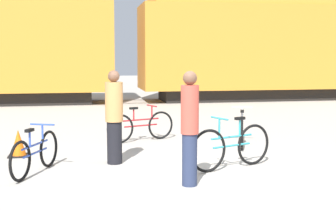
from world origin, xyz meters
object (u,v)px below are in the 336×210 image
bicycle_maroon (141,126)px  person_in_tan (114,117)px  bicycle_blue (35,153)px  bicycle_silver (242,129)px  person_in_red (190,127)px  traffic_cone (18,144)px  bicycle_teal (232,146)px  freight_train (127,34)px

bicycle_maroon → person_in_tan: size_ratio=0.95×
bicycle_maroon → person_in_tan: person_in_tan is taller
bicycle_blue → bicycle_silver: bearing=22.7°
person_in_tan → bicycle_blue: bearing=-71.0°
bicycle_blue → person_in_red: size_ratio=0.89×
person_in_red → traffic_cone: 4.07m
bicycle_teal → bicycle_silver: (0.92, 2.08, -0.04)m
person_in_tan → bicycle_maroon: bearing=158.9°
bicycle_maroon → traffic_cone: (-2.67, -1.24, -0.11)m
bicycle_maroon → person_in_red: size_ratio=0.93×
freight_train → bicycle_blue: size_ratio=15.42×
bicycle_teal → person_in_tan: person_in_tan is taller
freight_train → traffic_cone: (-3.24, -10.86, -2.73)m
freight_train → person_in_red: (-0.29, -13.59, -2.05)m
bicycle_blue → person_in_tan: (1.40, 0.53, 0.53)m
freight_train → person_in_red: size_ratio=13.75×
bicycle_teal → person_in_tan: 2.26m
person_in_tan → traffic_cone: person_in_tan is taller
traffic_cone → bicycle_silver: bearing=3.6°
bicycle_maroon → traffic_cone: bearing=-155.0°
bicycle_silver → bicycle_blue: (-4.39, -1.83, -0.01)m
freight_train → traffic_cone: 11.66m
bicycle_silver → bicycle_maroon: 2.40m
bicycle_blue → traffic_cone: 1.60m
person_in_tan → freight_train: bearing=171.7°
bicycle_silver → traffic_cone: bicycle_silver is taller
bicycle_teal → person_in_tan: bearing=159.4°
person_in_tan → bicycle_teal: bearing=67.5°
freight_train → person_in_tan: 12.11m
bicycle_teal → person_in_red: person_in_red is taller
bicycle_silver → bicycle_maroon: bicycle_silver is taller
bicycle_silver → bicycle_blue: size_ratio=1.02×
bicycle_teal → bicycle_maroon: bearing=113.1°
person_in_tan → traffic_cone: bearing=-119.5°
bicycle_silver → person_in_red: 3.64m
freight_train → bicycle_teal: 12.91m
bicycle_maroon → traffic_cone: size_ratio=3.06×
freight_train → bicycle_teal: bearing=-86.8°
bicycle_blue → person_in_tan: 1.59m
bicycle_silver → person_in_red: bearing=-122.4°
freight_train → bicycle_blue: 12.96m
bicycle_blue → bicycle_maroon: bearing=51.7°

